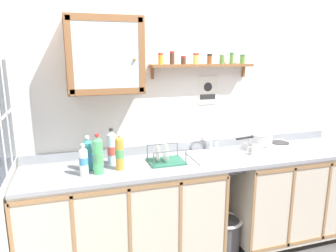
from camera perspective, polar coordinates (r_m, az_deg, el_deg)
The scene contains 21 objects.
back_wall at distance 2.94m, azimuth 4.16°, elevation 2.20°, with size 3.65×0.07×2.52m.
lower_cabinet_run at distance 2.76m, azimuth -8.00°, elevation -16.65°, with size 1.62×0.58×0.90m.
lower_cabinet_run_right at distance 3.38m, azimuth 21.01°, elevation -11.67°, with size 1.18×0.58×0.90m.
countertop at distance 2.76m, azimuth 6.40°, elevation -6.19°, with size 3.01×0.60×0.03m, color gray.
backsplash at distance 2.98m, azimuth 4.31°, elevation -3.55°, with size 3.01×0.02×0.08m, color gray.
sink at distance 2.87m, azimuth 9.60°, elevation -5.72°, with size 0.58×0.41×0.44m.
hot_plate_stove at distance 3.09m, azimuth 18.26°, elevation -3.73°, with size 0.44×0.30×0.07m.
saucepan at distance 3.02m, azimuth 16.46°, elevation -2.16°, with size 0.39×0.21×0.11m.
bottle_juice_amber_0 at distance 2.47m, azimuth -8.79°, elevation -4.82°, with size 0.07×0.07×0.29m.
bottle_detergent_teal_1 at distance 2.50m, azimuth -14.34°, elevation -5.15°, with size 0.07×0.07×0.28m.
bottle_soda_green_2 at distance 2.41m, azimuth -12.59°, elevation -5.27°, with size 0.08×0.08×0.31m.
bottle_water_blue_3 at distance 2.60m, azimuth -12.73°, elevation -5.21°, with size 0.06×0.06×0.21m.
bottle_opaque_white_4 at distance 2.41m, azimuth -15.08°, elevation -6.16°, with size 0.06×0.06×0.24m.
bottle_water_clear_5 at distance 2.60m, azimuth -10.19°, elevation -3.97°, with size 0.07×0.07×0.30m.
dish_rack at distance 2.63m, azimuth -0.53°, elevation -5.93°, with size 0.29×0.24×0.17m.
mug at distance 2.89m, azimuth 15.83°, elevation -4.35°, with size 0.12×0.10×0.10m.
wall_cabinet at distance 2.54m, azimuth -11.46°, elevation 12.45°, with size 0.59×0.31×0.59m.
spice_shelf at distance 2.83m, azimuth 6.30°, elevation 11.20°, with size 0.95×0.14×0.23m.
warning_sign at distance 2.94m, azimuth 7.22°, elevation 6.40°, with size 0.18×0.01×0.26m.
window at distance 2.40m, azimuth -28.06°, elevation 1.46°, with size 0.03×0.68×0.80m.
trash_bin at distance 3.13m, azimuth 10.27°, elevation -18.81°, with size 0.31×0.31×0.34m.
Camera 1 is at (-1.06, -2.04, 1.81)m, focal length 33.53 mm.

